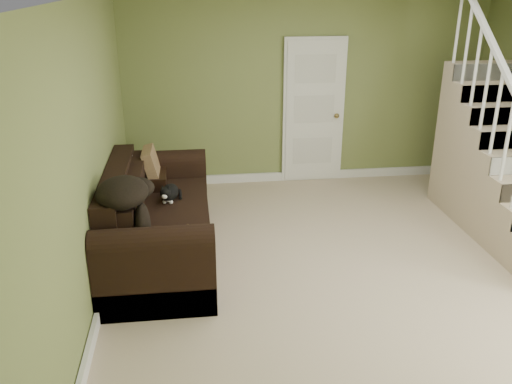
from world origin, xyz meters
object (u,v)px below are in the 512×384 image
object	(u,v)px
cat	(170,193)
banana	(183,230)
side_table	(143,199)
sofa	(155,223)

from	to	relation	value
cat	banana	distance (m)	0.82
cat	side_table	bearing A→B (deg)	134.97
sofa	cat	xyz separation A→B (m)	(0.16, 0.23, 0.24)
cat	banana	size ratio (longest dim) A/B	2.51
side_table	cat	bearing A→B (deg)	-57.57
side_table	banana	xyz separation A→B (m)	(0.48, -1.33, 0.21)
side_table	banana	distance (m)	1.43
sofa	cat	distance (m)	0.37
side_table	cat	size ratio (longest dim) A/B	1.86
sofa	banana	xyz separation A→B (m)	(0.30, -0.58, 0.18)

